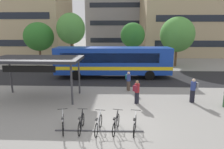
# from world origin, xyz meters

# --- Properties ---
(ground) EXTENTS (200.00, 200.00, 0.00)m
(ground) POSITION_xyz_m (0.00, 0.00, 0.00)
(ground) COLOR gray
(bus_lane_asphalt) EXTENTS (80.00, 7.20, 0.01)m
(bus_lane_asphalt) POSITION_xyz_m (0.00, 11.15, 0.00)
(bus_lane_asphalt) COLOR #232326
(bus_lane_asphalt) RESTS_ON ground
(city_bus) EXTENTS (12.09, 2.91, 3.20)m
(city_bus) POSITION_xyz_m (-0.39, 11.15, 1.78)
(city_bus) COLOR #14389E
(city_bus) RESTS_ON ground
(bike_rack) EXTENTS (4.51, 0.17, 0.70)m
(bike_rack) POSITION_xyz_m (-0.72, -0.55, 0.10)
(bike_rack) COLOR #47474C
(bike_rack) RESTS_ON ground
(parked_bicycle_silver_0) EXTENTS (0.62, 1.68, 0.99)m
(parked_bicycle_silver_0) POSITION_xyz_m (-2.57, -0.54, 0.38)
(parked_bicycle_silver_0) COLOR black
(parked_bicycle_silver_0) RESTS_ON ground
(parked_bicycle_black_1) EXTENTS (0.52, 1.72, 0.99)m
(parked_bicycle_black_1) POSITION_xyz_m (-1.64, -0.49, 0.38)
(parked_bicycle_black_1) COLOR black
(parked_bicycle_black_1) RESTS_ON ground
(parked_bicycle_silver_2) EXTENTS (0.52, 1.72, 0.99)m
(parked_bicycle_silver_2) POSITION_xyz_m (-0.75, -0.59, 0.38)
(parked_bicycle_silver_2) COLOR black
(parked_bicycle_silver_2) RESTS_ON ground
(parked_bicycle_black_3) EXTENTS (0.52, 1.70, 0.99)m
(parked_bicycle_black_3) POSITION_xyz_m (0.13, -0.51, 0.38)
(parked_bicycle_black_3) COLOR black
(parked_bicycle_black_3) RESTS_ON ground
(parked_bicycle_white_4) EXTENTS (0.52, 1.71, 0.99)m
(parked_bicycle_white_4) POSITION_xyz_m (1.07, -0.54, 0.38)
(parked_bicycle_white_4) COLOR black
(parked_bicycle_white_4) RESTS_ON ground
(transit_shelter) EXTENTS (6.36, 3.27, 3.05)m
(transit_shelter) POSITION_xyz_m (-5.71, 4.29, 2.86)
(transit_shelter) COLOR #38383D
(transit_shelter) RESTS_ON ground
(commuter_teal_pack_0) EXTENTS (0.49, 0.60, 1.62)m
(commuter_teal_pack_0) POSITION_xyz_m (1.02, 6.52, 0.93)
(commuter_teal_pack_0) COLOR #47382D
(commuter_teal_pack_0) RESTS_ON ground
(commuter_maroon_pack_1) EXTENTS (0.56, 0.60, 1.65)m
(commuter_maroon_pack_1) POSITION_xyz_m (1.47, 3.46, 0.95)
(commuter_maroon_pack_1) COLOR black
(commuter_maroon_pack_1) RESTS_ON ground
(commuter_grey_pack_2) EXTENTS (0.59, 0.45, 1.73)m
(commuter_grey_pack_2) POSITION_xyz_m (5.45, 3.84, 1.00)
(commuter_grey_pack_2) COLOR black
(commuter_grey_pack_2) RESTS_ON ground
(street_tree_0) EXTENTS (3.22, 3.22, 5.89)m
(street_tree_0) POSITION_xyz_m (1.96, 17.42, 4.23)
(street_tree_0) COLOR brown
(street_tree_0) RESTS_ON ground
(street_tree_1) EXTENTS (4.23, 4.23, 6.02)m
(street_tree_1) POSITION_xyz_m (-11.35, 18.96, 3.98)
(street_tree_1) COLOR brown
(street_tree_1) RESTS_ON ground
(street_tree_2) EXTENTS (3.98, 3.98, 7.26)m
(street_tree_2) POSITION_xyz_m (-6.64, 18.86, 5.10)
(street_tree_2) COLOR brown
(street_tree_2) RESTS_ON ground
(street_tree_3) EXTENTS (4.59, 4.59, 6.68)m
(street_tree_3) POSITION_xyz_m (8.01, 18.18, 4.32)
(street_tree_3) COLOR brown
(street_tree_3) RESTS_ON ground
(building_left_wing) EXTENTS (18.80, 11.93, 17.99)m
(building_left_wing) POSITION_xyz_m (-19.63, 30.03, 9.00)
(building_left_wing) COLOR tan
(building_left_wing) RESTS_ON ground
(building_right_wing) EXTENTS (26.62, 12.90, 17.01)m
(building_right_wing) POSITION_xyz_m (18.05, 32.24, 8.50)
(building_right_wing) COLOR tan
(building_right_wing) RESTS_ON ground
(building_centre_block) EXTENTS (18.74, 11.93, 16.01)m
(building_centre_block) POSITION_xyz_m (1.42, 44.62, 8.01)
(building_centre_block) COLOR gray
(building_centre_block) RESTS_ON ground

